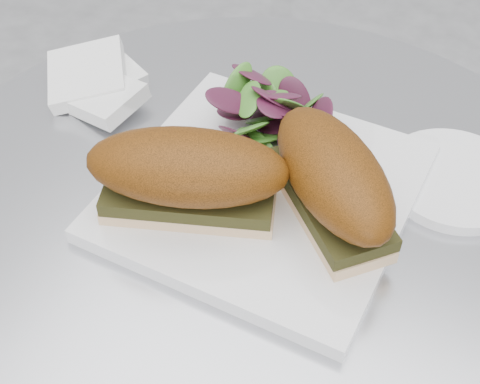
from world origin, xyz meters
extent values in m
cylinder|color=#B6B8BE|center=(0.00, 0.00, 0.72)|extent=(0.70, 0.70, 0.02)
cube|color=white|center=(0.00, 0.03, 0.74)|extent=(0.27, 0.27, 0.02)
cube|color=#DFB68B|center=(-0.05, -0.02, 0.75)|extent=(0.17, 0.11, 0.01)
cube|color=black|center=(-0.05, -0.02, 0.77)|extent=(0.16, 0.11, 0.01)
ellipsoid|color=#633009|center=(-0.05, -0.02, 0.80)|extent=(0.19, 0.14, 0.06)
cube|color=#DFB68B|center=(0.06, 0.03, 0.75)|extent=(0.15, 0.14, 0.01)
cube|color=black|center=(0.06, 0.03, 0.77)|extent=(0.15, 0.14, 0.01)
ellipsoid|color=#633009|center=(0.06, 0.03, 0.80)|extent=(0.18, 0.17, 0.06)
cylinder|color=white|center=(0.16, 0.13, 0.74)|extent=(0.14, 0.14, 0.01)
camera|label=1|loc=(0.17, -0.37, 1.20)|focal=50.00mm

